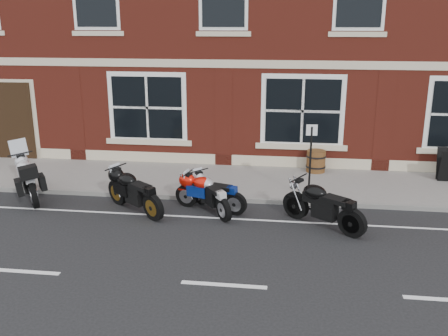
{
  "coord_description": "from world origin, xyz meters",
  "views": [
    {
      "loc": [
        1.07,
        -11.15,
        4.7
      ],
      "look_at": [
        -0.6,
        1.6,
        0.88
      ],
      "focal_mm": 40.0,
      "sensor_mm": 36.0,
      "label": 1
    }
  ],
  "objects": [
    {
      "name": "ground",
      "position": [
        0.0,
        0.0,
        0.0
      ],
      "size": [
        80.0,
        80.0,
        0.0
      ],
      "primitive_type": "plane",
      "color": "black",
      "rests_on": "ground"
    },
    {
      "name": "sidewalk",
      "position": [
        0.0,
        3.0,
        0.06
      ],
      "size": [
        30.0,
        3.0,
        0.12
      ],
      "primitive_type": "cube",
      "color": "slate",
      "rests_on": "ground"
    },
    {
      "name": "kerb",
      "position": [
        0.0,
        1.42,
        0.06
      ],
      "size": [
        30.0,
        0.16,
        0.12
      ],
      "primitive_type": "cube",
      "color": "slate",
      "rests_on": "ground"
    },
    {
      "name": "moto_touring_silver",
      "position": [
        -5.89,
        1.03,
        0.62
      ],
      "size": [
        1.45,
        1.97,
        1.52
      ],
      "rotation": [
        0.0,
        0.0,
        0.62
      ],
      "color": "black",
      "rests_on": "ground"
    },
    {
      "name": "moto_sport_red",
      "position": [
        -0.86,
        0.72,
        0.51
      ],
      "size": [
        1.93,
        0.73,
        0.9
      ],
      "rotation": [
        0.0,
        0.0,
        1.26
      ],
      "color": "black",
      "rests_on": "ground"
    },
    {
      "name": "moto_sport_black",
      "position": [
        -2.73,
        0.39,
        0.58
      ],
      "size": [
        1.84,
        1.49,
        1.0
      ],
      "rotation": [
        0.0,
        0.0,
        0.91
      ],
      "color": "black",
      "rests_on": "ground"
    },
    {
      "name": "moto_sport_silver",
      "position": [
        -0.8,
        0.64,
        0.51
      ],
      "size": [
        1.24,
        1.68,
        0.89
      ],
      "rotation": [
        0.0,
        0.0,
        0.62
      ],
      "color": "black",
      "rests_on": "ground"
    },
    {
      "name": "moto_naked_black",
      "position": [
        1.93,
        0.01,
        0.58
      ],
      "size": [
        1.88,
        1.49,
        1.02
      ],
      "rotation": [
        0.0,
        0.0,
        0.91
      ],
      "color": "black",
      "rests_on": "ground"
    },
    {
      "name": "a_board_sign",
      "position": [
        5.81,
        3.7,
        0.6
      ],
      "size": [
        0.58,
        0.39,
        0.97
      ],
      "primitive_type": null,
      "rotation": [
        0.0,
        0.0,
        -0.01
      ],
      "color": "black",
      "rests_on": "sidewalk"
    },
    {
      "name": "barrel_planter",
      "position": [
        1.98,
        4.13,
        0.46
      ],
      "size": [
        0.61,
        0.61,
        0.68
      ],
      "color": "#452212",
      "rests_on": "sidewalk"
    },
    {
      "name": "parking_sign",
      "position": [
        1.68,
        1.55,
        1.29
      ],
      "size": [
        0.29,
        0.05,
        2.02
      ],
      "rotation": [
        0.0,
        0.0,
        0.04
      ],
      "color": "black",
      "rests_on": "sidewalk"
    }
  ]
}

